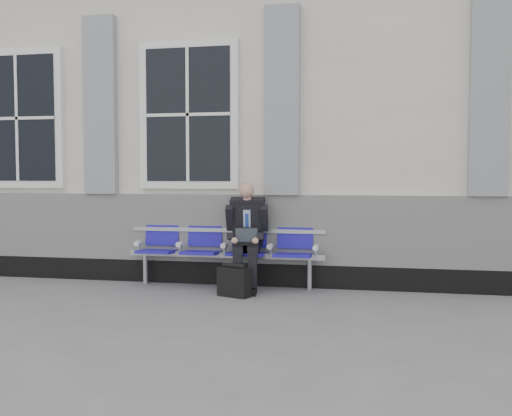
# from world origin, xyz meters

# --- Properties ---
(ground) EXTENTS (70.00, 70.00, 0.00)m
(ground) POSITION_xyz_m (0.00, 0.00, 0.00)
(ground) COLOR slate
(ground) RESTS_ON ground
(station_building) EXTENTS (14.40, 4.40, 4.49)m
(station_building) POSITION_xyz_m (-0.02, 3.47, 2.22)
(station_building) COLOR silver
(station_building) RESTS_ON ground
(bench) EXTENTS (2.60, 0.47, 0.91)m
(bench) POSITION_xyz_m (0.88, 1.32, 0.55)
(bench) COLOR #9EA0A3
(bench) RESTS_ON ground
(businessman) EXTENTS (0.56, 0.75, 1.36)m
(businessman) POSITION_xyz_m (1.19, 1.19, 0.74)
(businessman) COLOR black
(businessman) RESTS_ON ground
(briefcase) EXTENTS (0.42, 0.29, 0.40)m
(briefcase) POSITION_xyz_m (1.13, 0.75, 0.18)
(briefcase) COLOR black
(briefcase) RESTS_ON ground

